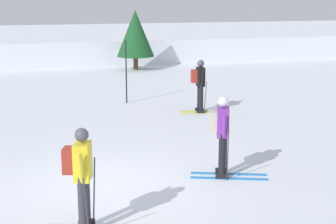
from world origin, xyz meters
The scene contains 7 objects.
ground_plane centered at (0.00, 0.00, 0.00)m, with size 120.00×120.00×0.00m, color silver.
far_snow_ridge centered at (0.00, 21.34, 0.67)m, with size 80.00×8.00×1.33m, color silver.
skier_black centered at (4.06, 5.69, 0.96)m, with size 1.64×1.00×1.71m.
skier_purple centered at (2.47, -0.13, 0.96)m, with size 1.63×0.95×1.71m.
skier_yellow centered at (-0.59, -1.87, 0.96)m, with size 1.64×0.96×1.71m.
trail_marker_pole centered at (2.09, 7.82, 1.10)m, with size 0.05×0.05×2.20m, color black.
conifer_far_left centered at (4.20, 15.80, 1.85)m, with size 1.89×1.89×3.01m.
Camera 1 is at (-1.39, -9.53, 3.69)m, focal length 54.47 mm.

